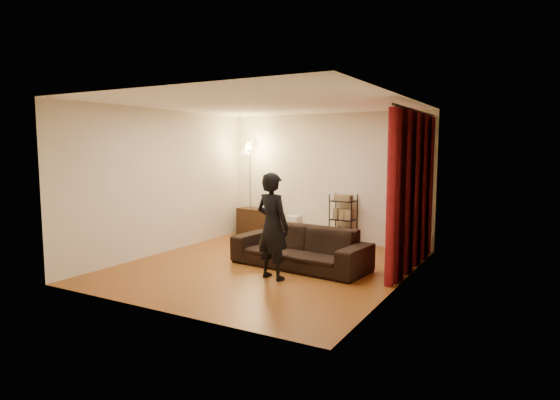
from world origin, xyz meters
The scene contains 14 objects.
floor centered at (0.00, 0.00, 0.00)m, with size 5.00×5.00×0.00m, color brown.
ceiling centered at (0.00, 0.00, 2.70)m, with size 5.00×5.00×0.00m, color white.
wall_back centered at (0.00, 2.50, 1.35)m, with size 5.00×5.00×0.00m, color beige.
wall_front centered at (0.00, -2.50, 1.35)m, with size 5.00×5.00×0.00m, color beige.
wall_left centered at (-2.25, 0.00, 1.35)m, with size 5.00×5.00×0.00m, color beige.
wall_right centered at (2.25, 0.00, 1.35)m, with size 5.00×5.00×0.00m, color beige.
curtain_rod centered at (2.15, 1.12, 2.58)m, with size 0.04×0.04×2.65m, color black.
curtain centered at (2.13, 1.12, 1.28)m, with size 0.22×2.65×2.55m, color maroon, non-canonical shape.
sofa centered at (0.52, 0.23, 0.34)m, with size 2.31×0.90×0.67m, color black.
person centered at (0.47, -0.59, 0.81)m, with size 0.59×0.39×1.62m, color black.
media_cabinet centered at (-1.52, 2.23, 0.31)m, with size 1.06×0.40×0.62m, color #331E0F.
storage_boxes centered at (-0.70, 2.31, 0.26)m, with size 0.31×0.25×0.52m, color silver, non-canonical shape.
wire_shelf centered at (0.47, 2.28, 0.52)m, with size 0.48×0.33×1.05m, color black, non-canonical shape.
floor_lamp centered at (-1.67, 2.09, 1.08)m, with size 0.39×0.39×2.16m, color silver, non-canonical shape.
Camera 1 is at (3.99, -6.60, 1.99)m, focal length 30.00 mm.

